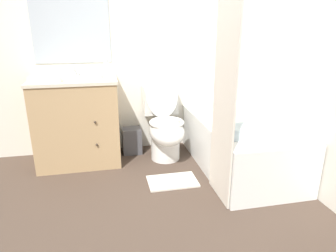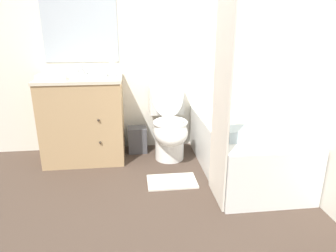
{
  "view_description": "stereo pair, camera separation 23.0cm",
  "coord_description": "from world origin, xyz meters",
  "px_view_note": "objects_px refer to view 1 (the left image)",
  "views": [
    {
      "loc": [
        -0.48,
        -1.73,
        1.36
      ],
      "look_at": [
        0.04,
        0.71,
        0.53
      ],
      "focal_mm": 32.0,
      "sensor_mm": 36.0,
      "label": 1
    },
    {
      "loc": [
        -0.26,
        -1.77,
        1.36
      ],
      "look_at": [
        0.04,
        0.71,
        0.53
      ],
      "focal_mm": 32.0,
      "sensor_mm": 36.0,
      "label": 2
    }
  ],
  "objects_px": {
    "vanity_cabinet": "(78,120)",
    "hand_towel_folded": "(45,79)",
    "wastebasket": "(132,141)",
    "tissue_box": "(95,73)",
    "sink_faucet": "(75,72)",
    "bath_mat": "(172,181)",
    "toilet": "(165,126)",
    "bath_towel_folded": "(243,131)",
    "soap_dispenser": "(107,69)",
    "bathtub": "(238,144)"
  },
  "relations": [
    {
      "from": "toilet",
      "to": "soap_dispenser",
      "type": "height_order",
      "value": "soap_dispenser"
    },
    {
      "from": "soap_dispenser",
      "to": "toilet",
      "type": "bearing_deg",
      "value": -12.17
    },
    {
      "from": "vanity_cabinet",
      "to": "toilet",
      "type": "relative_size",
      "value": 0.97
    },
    {
      "from": "vanity_cabinet",
      "to": "hand_towel_folded",
      "type": "relative_size",
      "value": 3.2
    },
    {
      "from": "bath_mat",
      "to": "hand_towel_folded",
      "type": "bearing_deg",
      "value": 154.86
    },
    {
      "from": "wastebasket",
      "to": "tissue_box",
      "type": "distance_m",
      "value": 0.86
    },
    {
      "from": "hand_towel_folded",
      "to": "soap_dispenser",
      "type": "bearing_deg",
      "value": 17.62
    },
    {
      "from": "sink_faucet",
      "to": "hand_towel_folded",
      "type": "height_order",
      "value": "sink_faucet"
    },
    {
      "from": "tissue_box",
      "to": "bath_towel_folded",
      "type": "bearing_deg",
      "value": -36.48
    },
    {
      "from": "sink_faucet",
      "to": "bath_towel_folded",
      "type": "height_order",
      "value": "sink_faucet"
    },
    {
      "from": "soap_dispenser",
      "to": "bath_towel_folded",
      "type": "height_order",
      "value": "soap_dispenser"
    },
    {
      "from": "soap_dispenser",
      "to": "bath_towel_folded",
      "type": "xyz_separation_m",
      "value": [
        1.08,
        -0.9,
        -0.43
      ]
    },
    {
      "from": "toilet",
      "to": "soap_dispenser",
      "type": "distance_m",
      "value": 0.83
    },
    {
      "from": "vanity_cabinet",
      "to": "toilet",
      "type": "bearing_deg",
      "value": -5.75
    },
    {
      "from": "bath_mat",
      "to": "bathtub",
      "type": "bearing_deg",
      "value": 15.01
    },
    {
      "from": "sink_faucet",
      "to": "tissue_box",
      "type": "bearing_deg",
      "value": -39.96
    },
    {
      "from": "sink_faucet",
      "to": "bath_mat",
      "type": "xyz_separation_m",
      "value": [
        0.84,
        -0.84,
        -0.91
      ]
    },
    {
      "from": "toilet",
      "to": "wastebasket",
      "type": "relative_size",
      "value": 3.13
    },
    {
      "from": "wastebasket",
      "to": "soap_dispenser",
      "type": "relative_size",
      "value": 1.68
    },
    {
      "from": "tissue_box",
      "to": "soap_dispenser",
      "type": "xyz_separation_m",
      "value": [
        0.12,
        0.01,
        0.03
      ]
    },
    {
      "from": "hand_towel_folded",
      "to": "bath_mat",
      "type": "xyz_separation_m",
      "value": [
        1.08,
        -0.51,
        -0.9
      ]
    },
    {
      "from": "wastebasket",
      "to": "bathtub",
      "type": "bearing_deg",
      "value": -29.1
    },
    {
      "from": "toilet",
      "to": "bath_mat",
      "type": "relative_size",
      "value": 2.02
    },
    {
      "from": "tissue_box",
      "to": "bath_mat",
      "type": "xyz_separation_m",
      "value": [
        0.64,
        -0.67,
        -0.92
      ]
    },
    {
      "from": "vanity_cabinet",
      "to": "toilet",
      "type": "xyz_separation_m",
      "value": [
        0.89,
        -0.09,
        -0.1
      ]
    },
    {
      "from": "sink_faucet",
      "to": "bath_towel_folded",
      "type": "distance_m",
      "value": 1.79
    },
    {
      "from": "tissue_box",
      "to": "soap_dispenser",
      "type": "bearing_deg",
      "value": 6.42
    },
    {
      "from": "wastebasket",
      "to": "hand_towel_folded",
      "type": "distance_m",
      "value": 1.12
    },
    {
      "from": "tissue_box",
      "to": "sink_faucet",
      "type": "bearing_deg",
      "value": 140.04
    },
    {
      "from": "bath_mat",
      "to": "sink_faucet",
      "type": "bearing_deg",
      "value": 135.04
    },
    {
      "from": "toilet",
      "to": "hand_towel_folded",
      "type": "relative_size",
      "value": 3.29
    },
    {
      "from": "vanity_cabinet",
      "to": "soap_dispenser",
      "type": "distance_m",
      "value": 0.6
    },
    {
      "from": "sink_faucet",
      "to": "wastebasket",
      "type": "distance_m",
      "value": 0.95
    },
    {
      "from": "hand_towel_folded",
      "to": "wastebasket",
      "type": "bearing_deg",
      "value": 17.78
    },
    {
      "from": "toilet",
      "to": "bathtub",
      "type": "bearing_deg",
      "value": -28.51
    },
    {
      "from": "vanity_cabinet",
      "to": "tissue_box",
      "type": "xyz_separation_m",
      "value": [
        0.21,
        0.02,
        0.47
      ]
    },
    {
      "from": "sink_faucet",
      "to": "wastebasket",
      "type": "relative_size",
      "value": 0.49
    },
    {
      "from": "wastebasket",
      "to": "bath_towel_folded",
      "type": "height_order",
      "value": "bath_towel_folded"
    },
    {
      "from": "soap_dispenser",
      "to": "bath_mat",
      "type": "distance_m",
      "value": 1.28
    },
    {
      "from": "vanity_cabinet",
      "to": "hand_towel_folded",
      "type": "height_order",
      "value": "hand_towel_folded"
    },
    {
      "from": "bathtub",
      "to": "hand_towel_folded",
      "type": "relative_size",
      "value": 5.32
    },
    {
      "from": "tissue_box",
      "to": "wastebasket",
      "type": "bearing_deg",
      "value": 14.28
    },
    {
      "from": "sink_faucet",
      "to": "toilet",
      "type": "relative_size",
      "value": 0.16
    },
    {
      "from": "tissue_box",
      "to": "bath_towel_folded",
      "type": "relative_size",
      "value": 0.41
    },
    {
      "from": "bathtub",
      "to": "soap_dispenser",
      "type": "xyz_separation_m",
      "value": [
        -1.24,
        0.49,
        0.71
      ]
    },
    {
      "from": "tissue_box",
      "to": "bath_mat",
      "type": "bearing_deg",
      "value": -46.41
    },
    {
      "from": "sink_faucet",
      "to": "bath_mat",
      "type": "relative_size",
      "value": 0.32
    },
    {
      "from": "hand_towel_folded",
      "to": "vanity_cabinet",
      "type": "bearing_deg",
      "value": 31.7
    },
    {
      "from": "vanity_cabinet",
      "to": "soap_dispenser",
      "type": "bearing_deg",
      "value": 5.7
    },
    {
      "from": "toilet",
      "to": "bath_towel_folded",
      "type": "height_order",
      "value": "toilet"
    }
  ]
}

